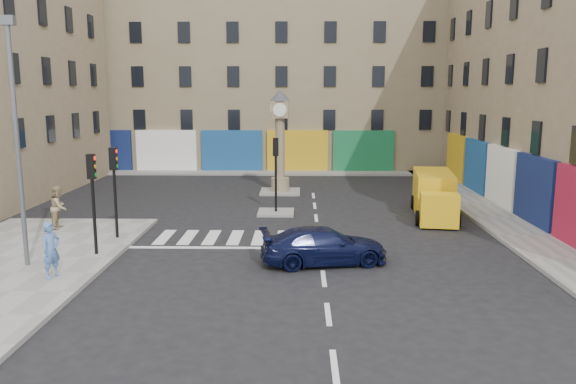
{
  "coord_description": "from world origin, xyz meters",
  "views": [
    {
      "loc": [
        -0.78,
        -19.63,
        6.02
      ],
      "look_at": [
        -1.28,
        2.98,
        2.0
      ],
      "focal_mm": 35.0,
      "sensor_mm": 36.0,
      "label": 1
    }
  ],
  "objects_px": {
    "clock_pillar": "(280,134)",
    "pedestrian_tan": "(59,207)",
    "traffic_light_island": "(276,163)",
    "navy_sedan": "(324,246)",
    "traffic_light_left_near": "(92,188)",
    "pedestrian_blue": "(51,250)",
    "yellow_van": "(434,195)",
    "traffic_light_left_far": "(114,178)",
    "lamp_post": "(16,130)"
  },
  "relations": [
    {
      "from": "traffic_light_left_near",
      "to": "traffic_light_island",
      "type": "bearing_deg",
      "value": 51.07
    },
    {
      "from": "navy_sedan",
      "to": "yellow_van",
      "type": "distance_m",
      "value": 9.83
    },
    {
      "from": "navy_sedan",
      "to": "yellow_van",
      "type": "relative_size",
      "value": 0.75
    },
    {
      "from": "traffic_light_island",
      "to": "lamp_post",
      "type": "xyz_separation_m",
      "value": [
        -8.2,
        -9.2,
        2.2
      ]
    },
    {
      "from": "lamp_post",
      "to": "navy_sedan",
      "type": "height_order",
      "value": "lamp_post"
    },
    {
      "from": "lamp_post",
      "to": "navy_sedan",
      "type": "xyz_separation_m",
      "value": [
        10.27,
        0.88,
        -4.14
      ]
    },
    {
      "from": "lamp_post",
      "to": "pedestrian_blue",
      "type": "xyz_separation_m",
      "value": [
        1.45,
        -1.27,
        -3.74
      ]
    },
    {
      "from": "yellow_van",
      "to": "pedestrian_tan",
      "type": "distance_m",
      "value": 17.49
    },
    {
      "from": "clock_pillar",
      "to": "pedestrian_blue",
      "type": "xyz_separation_m",
      "value": [
        -6.75,
        -16.46,
        -2.49
      ]
    },
    {
      "from": "clock_pillar",
      "to": "traffic_light_left_near",
      "type": "bearing_deg",
      "value": -114.55
    },
    {
      "from": "traffic_light_left_near",
      "to": "clock_pillar",
      "type": "xyz_separation_m",
      "value": [
        6.3,
        13.8,
        0.93
      ]
    },
    {
      "from": "traffic_light_left_far",
      "to": "pedestrian_blue",
      "type": "xyz_separation_m",
      "value": [
        -0.45,
        -5.07,
        -1.56
      ]
    },
    {
      "from": "lamp_post",
      "to": "pedestrian_tan",
      "type": "xyz_separation_m",
      "value": [
        -1.12,
        5.33,
        -3.7
      ]
    },
    {
      "from": "pedestrian_tan",
      "to": "traffic_light_left_near",
      "type": "bearing_deg",
      "value": -147.58
    },
    {
      "from": "traffic_light_left_far",
      "to": "clock_pillar",
      "type": "relative_size",
      "value": 0.61
    },
    {
      "from": "traffic_light_island",
      "to": "yellow_van",
      "type": "distance_m",
      "value": 7.97
    },
    {
      "from": "pedestrian_tan",
      "to": "yellow_van",
      "type": "bearing_deg",
      "value": -83.53
    },
    {
      "from": "traffic_light_island",
      "to": "lamp_post",
      "type": "distance_m",
      "value": 12.52
    },
    {
      "from": "traffic_light_left_near",
      "to": "pedestrian_tan",
      "type": "relative_size",
      "value": 1.97
    },
    {
      "from": "pedestrian_blue",
      "to": "pedestrian_tan",
      "type": "xyz_separation_m",
      "value": [
        -2.58,
        6.6,
        0.03
      ]
    },
    {
      "from": "traffic_light_left_near",
      "to": "pedestrian_tan",
      "type": "distance_m",
      "value": 5.19
    },
    {
      "from": "clock_pillar",
      "to": "navy_sedan",
      "type": "relative_size",
      "value": 1.36
    },
    {
      "from": "traffic_light_left_near",
      "to": "lamp_post",
      "type": "distance_m",
      "value": 3.21
    },
    {
      "from": "traffic_light_island",
      "to": "pedestrian_tan",
      "type": "distance_m",
      "value": 10.21
    },
    {
      "from": "clock_pillar",
      "to": "pedestrian_tan",
      "type": "xyz_separation_m",
      "value": [
        -9.32,
        -9.87,
        -2.46
      ]
    },
    {
      "from": "traffic_light_left_far",
      "to": "navy_sedan",
      "type": "xyz_separation_m",
      "value": [
        8.37,
        -2.92,
        -1.97
      ]
    },
    {
      "from": "traffic_light_island",
      "to": "lamp_post",
      "type": "bearing_deg",
      "value": -131.71
    },
    {
      "from": "lamp_post",
      "to": "yellow_van",
      "type": "relative_size",
      "value": 1.39
    },
    {
      "from": "clock_pillar",
      "to": "pedestrian_tan",
      "type": "bearing_deg",
      "value": -133.38
    },
    {
      "from": "traffic_light_island",
      "to": "navy_sedan",
      "type": "xyz_separation_m",
      "value": [
        2.07,
        -8.32,
        -1.94
      ]
    },
    {
      "from": "traffic_light_left_near",
      "to": "traffic_light_left_far",
      "type": "xyz_separation_m",
      "value": [
        0.0,
        2.4,
        0.0
      ]
    },
    {
      "from": "traffic_light_left_near",
      "to": "pedestrian_blue",
      "type": "distance_m",
      "value": 3.13
    },
    {
      "from": "lamp_post",
      "to": "pedestrian_blue",
      "type": "height_order",
      "value": "lamp_post"
    },
    {
      "from": "traffic_light_left_far",
      "to": "navy_sedan",
      "type": "distance_m",
      "value": 9.08
    },
    {
      "from": "pedestrian_blue",
      "to": "pedestrian_tan",
      "type": "bearing_deg",
      "value": 48.28
    },
    {
      "from": "traffic_light_island",
      "to": "navy_sedan",
      "type": "height_order",
      "value": "traffic_light_island"
    },
    {
      "from": "lamp_post",
      "to": "pedestrian_blue",
      "type": "bearing_deg",
      "value": -41.17
    },
    {
      "from": "traffic_light_left_far",
      "to": "navy_sedan",
      "type": "height_order",
      "value": "traffic_light_left_far"
    },
    {
      "from": "lamp_post",
      "to": "traffic_light_left_far",
      "type": "bearing_deg",
      "value": 63.43
    },
    {
      "from": "yellow_van",
      "to": "traffic_light_left_near",
      "type": "bearing_deg",
      "value": -144.19
    },
    {
      "from": "pedestrian_blue",
      "to": "clock_pillar",
      "type": "bearing_deg",
      "value": 4.67
    },
    {
      "from": "clock_pillar",
      "to": "navy_sedan",
      "type": "height_order",
      "value": "clock_pillar"
    },
    {
      "from": "lamp_post",
      "to": "clock_pillar",
      "type": "relative_size",
      "value": 1.36
    },
    {
      "from": "lamp_post",
      "to": "traffic_light_left_near",
      "type": "bearing_deg",
      "value": 36.38
    },
    {
      "from": "traffic_light_left_near",
      "to": "traffic_light_left_far",
      "type": "bearing_deg",
      "value": 90.0
    },
    {
      "from": "yellow_van",
      "to": "traffic_light_left_far",
      "type": "bearing_deg",
      "value": -152.33
    },
    {
      "from": "traffic_light_left_far",
      "to": "pedestrian_tan",
      "type": "bearing_deg",
      "value": 153.17
    },
    {
      "from": "traffic_light_left_far",
      "to": "navy_sedan",
      "type": "bearing_deg",
      "value": -19.24
    },
    {
      "from": "lamp_post",
      "to": "yellow_van",
      "type": "height_order",
      "value": "lamp_post"
    },
    {
      "from": "traffic_light_island",
      "to": "pedestrian_tan",
      "type": "bearing_deg",
      "value": -157.45
    }
  ]
}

